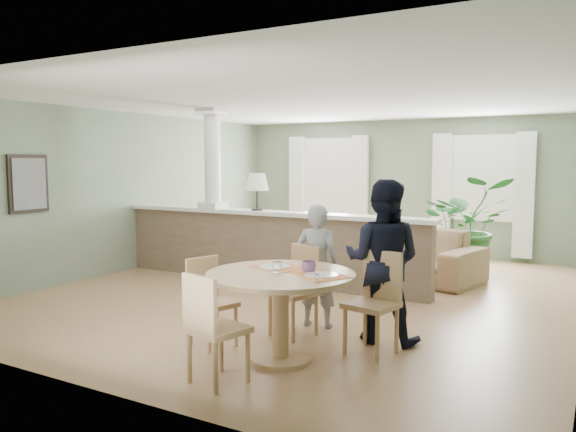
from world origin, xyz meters
The scene contains 12 objects.
ground centered at (0.00, 0.00, 0.00)m, with size 8.00×8.00×0.00m, color tan.
room_shell centered at (-0.03, 0.63, 1.81)m, with size 7.02×8.02×2.71m.
pony_wall centered at (-0.99, 0.20, 0.71)m, with size 5.32×0.38×2.70m.
sofa centered at (0.68, 1.58, 0.40)m, with size 2.77×1.08×0.81m, color #9B8255.
houseplant centered at (1.66, 2.36, 0.81)m, with size 1.46×1.27×1.62m, color #255D26.
dining_table centered at (1.05, -2.66, 0.67)m, with size 1.39×1.39×0.95m.
chair_far_boy centered at (0.78, -1.86, 0.53)m, with size 0.54×0.54×0.96m.
chair_far_man centered at (1.71, -1.98, 0.55)m, with size 0.52×0.52×0.99m.
chair_near centered at (0.83, -3.45, 0.52)m, with size 0.52×0.52×0.95m.
chair_side centered at (0.15, -2.61, 0.49)m, with size 0.51×0.51×0.89m.
child_person centered at (0.84, -1.50, 0.70)m, with size 0.51×0.33×1.39m, color #929297.
man_person centered at (1.66, -1.64, 0.84)m, with size 0.82×0.64×1.69m, color black.
Camera 1 is at (3.61, -7.09, 1.87)m, focal length 35.00 mm.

